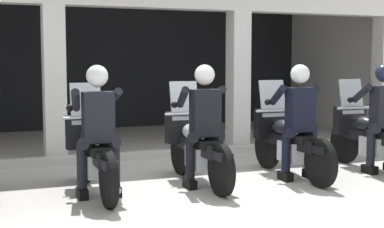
{
  "coord_description": "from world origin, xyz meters",
  "views": [
    {
      "loc": [
        -2.75,
        -6.83,
        1.63
      ],
      "look_at": [
        0.0,
        0.17,
        0.91
      ],
      "focal_mm": 52.26,
      "sensor_mm": 36.0,
      "label": 1
    }
  ],
  "objects": [
    {
      "name": "motorcycle_right",
      "position": [
        1.39,
        -0.02,
        0.5
      ],
      "size": [
        0.62,
        2.04,
        1.35
      ],
      "rotation": [
        0.0,
        0.0,
        -0.15
      ],
      "color": "black",
      "rests_on": "ground"
    },
    {
      "name": "police_officer_center",
      "position": [
        0.0,
        -0.26,
        0.94
      ],
      "size": [
        0.63,
        0.61,
        1.58
      ],
      "rotation": [
        0.0,
        0.0,
        -0.14
      ],
      "color": "black",
      "rests_on": "ground"
    },
    {
      "name": "motorcycle_left",
      "position": [
        -1.38,
        -0.0,
        0.5
      ],
      "size": [
        0.62,
        2.04,
        1.35
      ],
      "rotation": [
        0.0,
        0.0,
        -0.04
      ],
      "color": "black",
      "rests_on": "ground"
    },
    {
      "name": "police_officer_right",
      "position": [
        1.39,
        -0.3,
        0.94
      ],
      "size": [
        0.63,
        0.61,
        1.58
      ],
      "rotation": [
        0.0,
        0.0,
        -0.15
      ],
      "color": "black",
      "rests_on": "ground"
    },
    {
      "name": "motorcycle_center",
      "position": [
        0.0,
        0.03,
        0.5
      ],
      "size": [
        0.62,
        2.04,
        1.35
      ],
      "rotation": [
        0.0,
        0.0,
        -0.14
      ],
      "color": "black",
      "rests_on": "ground"
    },
    {
      "name": "ground_plane",
      "position": [
        0.0,
        3.0,
        0.0
      ],
      "size": [
        80.0,
        80.0,
        0.0
      ],
      "primitive_type": "plane",
      "color": "#A8A59E"
    },
    {
      "name": "police_officer_far_right",
      "position": [
        2.77,
        -0.34,
        0.94
      ],
      "size": [
        0.63,
        0.61,
        1.58
      ],
      "rotation": [
        0.0,
        0.0,
        -0.08
      ],
      "color": "black",
      "rests_on": "ground"
    },
    {
      "name": "motorcycle_far_right",
      "position": [
        2.77,
        -0.06,
        0.5
      ],
      "size": [
        0.62,
        2.04,
        1.35
      ],
      "rotation": [
        0.0,
        0.0,
        -0.08
      ],
      "color": "black",
      "rests_on": "ground"
    },
    {
      "name": "station_building",
      "position": [
        0.17,
        4.93,
        2.03
      ],
      "size": [
        11.17,
        4.69,
        3.13
      ],
      "color": "black",
      "rests_on": "ground"
    },
    {
      "name": "police_officer_left",
      "position": [
        -1.39,
        -0.29,
        0.94
      ],
      "size": [
        0.63,
        0.61,
        1.58
      ],
      "rotation": [
        0.0,
        0.0,
        -0.04
      ],
      "color": "black",
      "rests_on": "ground"
    },
    {
      "name": "kerb_strip",
      "position": [
        0.17,
        2.04,
        0.06
      ],
      "size": [
        10.67,
        0.24,
        0.12
      ],
      "primitive_type": "cube",
      "color": "#B7B5AD",
      "rests_on": "ground"
    }
  ]
}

